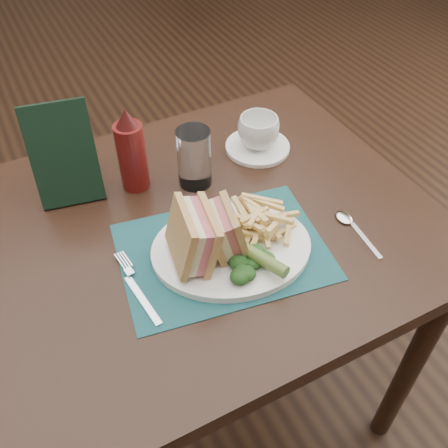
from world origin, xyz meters
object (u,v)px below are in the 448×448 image
sandwich_half_b (212,231)px  saucer (258,147)px  coffee_cup (258,132)px  sandwich_half_a (181,239)px  check_presenter (63,155)px  ketchup_bottle (131,150)px  table_main (210,325)px  drinking_glass (194,158)px  plate (231,248)px  placemat (223,251)px

sandwich_half_b → saucer: sandwich_half_b is taller
saucer → coffee_cup: size_ratio=1.59×
sandwich_half_a → sandwich_half_b: sandwich_half_a is taller
saucer → check_presenter: (-0.42, 0.04, 0.10)m
sandwich_half_b → saucer: (0.24, 0.25, -0.06)m
sandwich_half_a → check_presenter: size_ratio=0.55×
sandwich_half_a → ketchup_bottle: 0.26m
table_main → drinking_glass: 0.46m
table_main → plate: bearing=-88.3°
sandwich_half_b → sandwich_half_a: bearing=-167.4°
check_presenter → placemat: bearing=-45.0°
table_main → placemat: bearing=-96.7°
ketchup_bottle → check_presenter: 0.13m
sandwich_half_a → drinking_glass: (0.12, 0.21, -0.01)m
table_main → coffee_cup: 0.50m
placemat → drinking_glass: 0.22m
placemat → drinking_glass: bearing=79.1°
table_main → sandwich_half_b: sandwich_half_b is taller
coffee_cup → saucer: bearing=0.0°
coffee_cup → drinking_glass: 0.19m
plate → sandwich_half_b: bearing=-177.3°
table_main → ketchup_bottle: size_ratio=4.84×
sandwich_half_a → check_presenter: check_presenter is taller
coffee_cup → ketchup_bottle: (-0.30, 0.01, 0.05)m
saucer → plate: bearing=-128.6°
plate → coffee_cup: coffee_cup is taller
saucer → drinking_glass: bearing=-166.7°
plate → placemat: bearing=167.9°
plate → saucer: (0.21, 0.26, -0.00)m
coffee_cup → ketchup_bottle: size_ratio=0.51×
plate → drinking_glass: bearing=98.0°
placemat → plate: plate is taller
check_presenter → ketchup_bottle: bearing=-4.4°
coffee_cup → ketchup_bottle: ketchup_bottle is taller
table_main → ketchup_bottle: ketchup_bottle is taller
plate → ketchup_bottle: ketchup_bottle is taller
table_main → sandwich_half_a: size_ratio=7.78×
sandwich_half_b → coffee_cup: (0.24, 0.25, -0.02)m
table_main → saucer: size_ratio=6.00×
sandwich_half_a → saucer: (0.30, 0.25, -0.07)m
coffee_cup → check_presenter: check_presenter is taller
check_presenter → saucer: bearing=4.6°
table_main → sandwich_half_a: 0.47m
drinking_glass → ketchup_bottle: size_ratio=0.70×
check_presenter → sandwich_half_a: bearing=-57.2°
table_main → sandwich_half_b: (-0.03, -0.09, 0.44)m
sandwich_half_a → drinking_glass: size_ratio=0.89×
placemat → plate: size_ratio=1.27×
saucer → ketchup_bottle: size_ratio=0.81×
placemat → coffee_cup: (0.22, 0.25, 0.05)m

